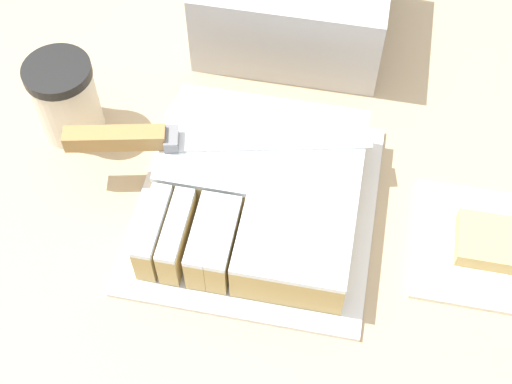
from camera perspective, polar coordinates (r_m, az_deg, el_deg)
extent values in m
cube|color=tan|center=(1.25, -2.46, -14.70)|extent=(1.40, 1.10, 0.95)
cube|color=silver|center=(0.84, 0.00, -1.23)|extent=(0.28, 0.29, 0.01)
cube|color=tan|center=(0.84, 0.62, 2.52)|extent=(0.23, 0.14, 0.05)
cube|color=white|center=(0.82, 0.64, 3.73)|extent=(0.23, 0.14, 0.01)
cube|color=tan|center=(0.77, 2.97, -5.12)|extent=(0.12, 0.10, 0.05)
cube|color=white|center=(0.75, 3.07, -4.05)|extent=(0.12, 0.10, 0.01)
cube|color=tan|center=(0.79, -8.12, -3.35)|extent=(0.02, 0.09, 0.05)
cube|color=white|center=(0.77, -8.38, -2.25)|extent=(0.02, 0.09, 0.01)
cube|color=tan|center=(0.79, -6.29, -3.68)|extent=(0.02, 0.09, 0.05)
cube|color=white|center=(0.76, -6.49, -2.58)|extent=(0.02, 0.09, 0.01)
cube|color=tan|center=(0.78, -4.43, -4.01)|extent=(0.02, 0.09, 0.05)
cube|color=white|center=(0.76, -4.57, -2.91)|extent=(0.02, 0.09, 0.01)
cube|color=tan|center=(0.78, -2.55, -4.33)|extent=(0.02, 0.09, 0.05)
cube|color=white|center=(0.75, -2.63, -3.24)|extent=(0.02, 0.09, 0.01)
cube|color=silver|center=(0.82, 1.06, 4.14)|extent=(0.24, 0.08, 0.00)
cube|color=slate|center=(0.82, -6.79, 4.23)|extent=(0.02, 0.03, 0.02)
cube|color=olive|center=(0.82, -11.22, 4.24)|extent=(0.12, 0.05, 0.02)
cylinder|color=beige|center=(0.91, -14.89, 6.97)|extent=(0.08, 0.08, 0.09)
cylinder|color=black|center=(0.87, -15.65, 9.26)|extent=(0.08, 0.08, 0.01)
cube|color=white|center=(0.85, 17.67, -4.21)|extent=(0.16, 0.16, 0.01)
cube|color=tan|center=(0.84, 17.90, -3.75)|extent=(0.06, 0.06, 0.02)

